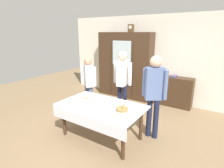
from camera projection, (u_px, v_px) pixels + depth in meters
ground_plane at (107, 133)px, 4.06m from camera, size 12.00×12.00×0.00m
back_wall at (154, 59)px, 5.82m from camera, size 6.40×0.10×2.70m
dining_table at (100, 110)px, 3.70m from camera, size 1.75×1.02×0.74m
wall_cabinet at (125, 65)px, 6.13m from camera, size 1.87×0.46×2.18m
mantel_clock at (131, 28)px, 5.69m from camera, size 0.18×0.11×0.24m
bookshelf_low at (173, 91)px, 5.47m from camera, size 1.13×0.35×0.90m
book_stack at (174, 76)px, 5.34m from camera, size 0.15×0.23×0.05m
tea_cup_back_edge at (104, 104)px, 3.68m from camera, size 0.13×0.13×0.06m
tea_cup_front_edge at (99, 101)px, 3.82m from camera, size 0.13×0.13×0.06m
tea_cup_near_right at (85, 102)px, 3.76m from camera, size 0.13×0.13×0.06m
bread_basket at (122, 109)px, 3.41m from camera, size 0.24×0.24×0.16m
pastry_plate at (84, 99)px, 4.01m from camera, size 0.28×0.28×0.05m
spoon_far_right at (131, 115)px, 3.23m from camera, size 0.12×0.02×0.01m
spoon_near_right at (127, 105)px, 3.68m from camera, size 0.12×0.02×0.01m
spoon_back_edge at (114, 104)px, 3.72m from camera, size 0.12×0.02×0.01m
person_behind_table_left at (154, 89)px, 3.62m from camera, size 0.52×0.37×1.75m
person_behind_table_right at (88, 80)px, 4.91m from camera, size 0.52×0.38×1.54m
person_near_right_end at (122, 77)px, 4.63m from camera, size 0.52×0.39×1.72m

